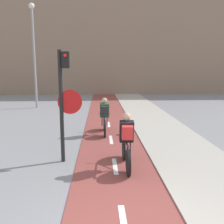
# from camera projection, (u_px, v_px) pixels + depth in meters

# --- Properties ---
(building_row_background) EXTENTS (60.00, 5.20, 11.43)m
(building_row_background) POSITION_uv_depth(u_px,v_px,m) (103.00, 38.00, 26.16)
(building_row_background) COLOR #89705B
(building_row_background) RESTS_ON ground_plane
(traffic_light_pole) EXTENTS (0.67, 0.25, 3.11)m
(traffic_light_pole) POSITION_uv_depth(u_px,v_px,m) (64.00, 94.00, 6.79)
(traffic_light_pole) COLOR black
(traffic_light_pole) RESTS_ON ground_plane
(street_lamp_far) EXTENTS (0.36, 0.36, 6.59)m
(street_lamp_far) POSITION_uv_depth(u_px,v_px,m) (34.00, 45.00, 15.88)
(street_lamp_far) COLOR gray
(street_lamp_far) RESTS_ON ground_plane
(cyclist_near) EXTENTS (0.46, 1.75, 1.50)m
(cyclist_near) POSITION_uv_depth(u_px,v_px,m) (126.00, 142.00, 6.53)
(cyclist_near) COLOR black
(cyclist_near) RESTS_ON ground_plane
(cyclist_far) EXTENTS (0.46, 1.69, 1.47)m
(cyclist_far) POSITION_uv_depth(u_px,v_px,m) (105.00, 117.00, 9.90)
(cyclist_far) COLOR black
(cyclist_far) RESTS_ON ground_plane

